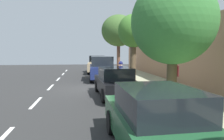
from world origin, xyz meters
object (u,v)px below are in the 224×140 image
Objects in this scene: parked_suv_dark_blue_mid at (101,68)px; parked_sedan_black_second at (115,82)px; parked_sedan_green_nearest at (157,122)px; cyclist_with_backpack at (121,72)px; street_tree_far_end at (133,32)px; pedestrian_on_phone at (173,74)px; street_tree_mid_block at (173,22)px; street_tree_corner at (118,31)px; bicycle_at_curb at (116,82)px; parked_pickup_tan_far at (97,65)px.

parked_sedan_black_second is at bearing -88.47° from parked_suv_dark_blue_mid.
cyclist_with_backpack reaches higher than parked_sedan_green_nearest.
street_tree_far_end reaches higher than pedestrian_on_phone.
street_tree_corner reaches higher than street_tree_mid_block.
street_tree_corner is 3.58× the size of pedestrian_on_phone.
bicycle_at_curb is at bearing -80.87° from parked_suv_dark_blue_mid.
street_tree_mid_block is at bearing 61.75° from parked_sedan_green_nearest.
bicycle_at_curb is (0.63, -3.89, -0.67)m from parked_suv_dark_blue_mid.
street_tree_mid_block is (2.08, -2.28, 2.80)m from parked_sedan_black_second.
street_tree_mid_block reaches higher than parked_sedan_green_nearest.
parked_suv_dark_blue_mid is 4.02m from street_tree_far_end.
street_tree_mid_block is (2.24, -8.60, 2.53)m from parked_suv_dark_blue_mid.
parked_pickup_tan_far is (0.02, 6.10, -0.13)m from parked_suv_dark_blue_mid.
street_tree_mid_block reaches higher than parked_suv_dark_blue_mid.
street_tree_corner reaches higher than parked_suv_dark_blue_mid.
street_tree_corner reaches higher than cyclist_with_backpack.
parked_suv_dark_blue_mid reaches higher than parked_sedan_black_second.
pedestrian_on_phone is (1.16, 2.31, -2.44)m from street_tree_mid_block.
street_tree_corner is (2.24, 4.65, 3.58)m from parked_suv_dark_blue_mid.
parked_sedan_green_nearest is at bearing -101.22° from street_tree_far_end.
street_tree_mid_block reaches higher than cyclist_with_backpack.
parked_suv_dark_blue_mid is 4.43m from cyclist_with_backpack.
parked_pickup_tan_far reaches higher than cyclist_with_backpack.
pedestrian_on_phone reaches higher than parked_sedan_green_nearest.
parked_sedan_black_second is (0.06, 6.25, 0.00)m from parked_sedan_green_nearest.
parked_sedan_black_second is at bearing -114.70° from street_tree_far_end.
parked_suv_dark_blue_mid is 7.15m from pedestrian_on_phone.
pedestrian_on_phone is (3.29, 6.29, 0.37)m from parked_sedan_green_nearest.
parked_pickup_tan_far is at bearing 90.69° from parked_sedan_black_second.
parked_sedan_green_nearest is 8.70m from bicycle_at_curb.
street_tree_mid_block is (1.62, -4.70, 3.20)m from bicycle_at_curb.
parked_suv_dark_blue_mid is 2.76× the size of pedestrian_on_phone.
cyclist_with_backpack is 0.35× the size of street_tree_far_end.
pedestrian_on_phone is at bearing -75.48° from street_tree_far_end.
parked_pickup_tan_far is at bearing 90.27° from parked_sedan_green_nearest.
cyclist_with_backpack is (0.22, -0.46, 0.72)m from bicycle_at_curb.
cyclist_with_backpack is at bearing 70.98° from parked_sedan_black_second.
street_tree_far_end reaches higher than parked_pickup_tan_far.
parked_sedan_black_second is 4.17m from street_tree_mid_block.
street_tree_far_end reaches higher than parked_sedan_green_nearest.
parked_sedan_green_nearest is at bearing -89.50° from parked_suv_dark_blue_mid.
street_tree_far_end is at bearing -90.00° from street_tree_corner.
parked_sedan_black_second is 2.79× the size of bicycle_at_curb.
parked_suv_dark_blue_mid reaches higher than pedestrian_on_phone.
street_tree_mid_block is at bearing -81.39° from parked_pickup_tan_far.
bicycle_at_curb is at bearing -100.73° from street_tree_corner.
parked_pickup_tan_far is 4.56m from street_tree_corner.
parked_suv_dark_blue_mid is 4.00m from bicycle_at_curb.
street_tree_far_end reaches higher than parked_suv_dark_blue_mid.
street_tree_corner is (1.62, 8.54, 4.25)m from bicycle_at_curb.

